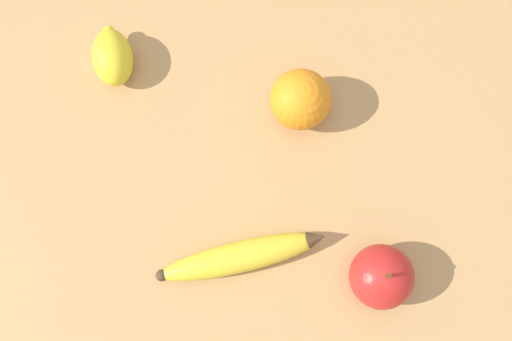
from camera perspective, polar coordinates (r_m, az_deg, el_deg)
ground_plane at (r=0.77m, az=-6.52°, el=-7.28°), size 3.00×3.00×0.00m
banana at (r=0.74m, az=-1.36°, el=-8.18°), size 0.14×0.19×0.04m
orange at (r=0.76m, az=4.26°, el=6.77°), size 0.08×0.08×0.08m
apple at (r=0.74m, az=11.86°, el=-9.87°), size 0.08×0.08×0.08m
lemon at (r=0.81m, az=-13.51°, el=10.46°), size 0.09×0.08×0.05m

